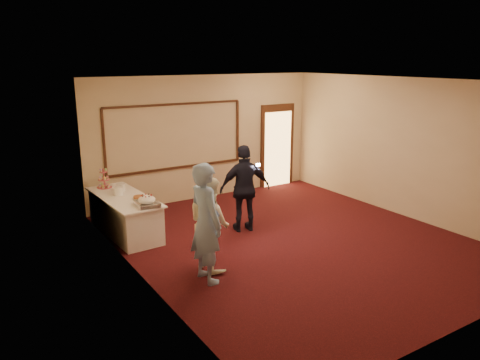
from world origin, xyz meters
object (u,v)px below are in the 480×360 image
cupcake_stand (104,180)px  tart (139,197)px  plate_stack_b (121,187)px  buffet_table (125,215)px  woman (210,223)px  man (206,223)px  guest (245,189)px  plate_stack_a (119,191)px  pavlova_tray (147,201)px

cupcake_stand → tart: (0.33, -1.15, -0.14)m
plate_stack_b → tart: (0.12, -0.71, -0.05)m
buffet_table → woman: (0.68, -2.26, 0.39)m
man → guest: 2.27m
buffet_table → man: size_ratio=1.16×
man → plate_stack_a: bearing=7.6°
plate_stack_a → woman: woman is taller
pavlova_tray → plate_stack_b: (-0.09, 1.21, -0.01)m
pavlova_tray → man: (0.25, -1.82, 0.09)m
buffet_table → guest: (2.11, -1.11, 0.49)m
woman → guest: bearing=-54.3°
pavlova_tray → plate_stack_a: bearing=103.2°
pavlova_tray → man: 1.84m
cupcake_stand → plate_stack_b: (0.21, -0.43, -0.08)m
tart → woman: bearing=-76.2°
pavlova_tray → guest: guest is taller
woman → plate_stack_a: bearing=13.9°
cupcake_stand → woman: bearing=-75.4°
buffet_table → pavlova_tray: 0.95m
pavlova_tray → tart: pavlova_tray is taller
man → buffet_table: bearing=6.9°
cupcake_stand → woman: size_ratio=0.29×
plate_stack_a → pavlova_tray: bearing=-76.8°
pavlova_tray → plate_stack_b: pavlova_tray is taller
cupcake_stand → plate_stack_a: bearing=-84.0°
tart → pavlova_tray: bearing=-94.3°
cupcake_stand → plate_stack_a: (0.07, -0.70, -0.08)m
man → guest: bearing=-50.1°
plate_stack_a → buffet_table: bearing=-67.4°
plate_stack_b → pavlova_tray: bearing=-85.9°
guest → pavlova_tray: bearing=7.2°
cupcake_stand → plate_stack_a: cupcake_stand is taller
pavlova_tray → plate_stack_a: 0.96m
plate_stack_b → guest: guest is taller
plate_stack_a → tart: bearing=-60.0°
tart → woman: 2.00m
cupcake_stand → woman: (0.81, -3.09, -0.15)m
buffet_table → pavlova_tray: bearing=-78.4°
plate_stack_a → man: bearing=-80.3°
tart → man: man is taller
man → tart: bearing=3.2°
plate_stack_a → guest: 2.49m
plate_stack_b → tart: plate_stack_b is taller
plate_stack_a → guest: (2.16, -1.23, 0.02)m
buffet_table → tart: tart is taller
man → pavlova_tray: bearing=5.8°
plate_stack_a → man: man is taller
plate_stack_b → man: man is taller
woman → guest: guest is taller
plate_stack_a → guest: size_ratio=0.11×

